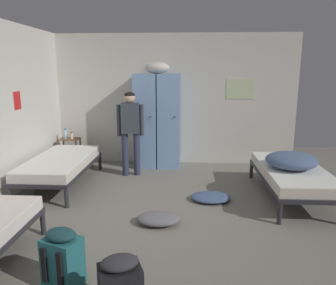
# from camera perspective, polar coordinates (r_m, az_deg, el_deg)

# --- Properties ---
(ground_plane) EXTENTS (8.37, 8.37, 0.00)m
(ground_plane) POSITION_cam_1_polar(r_m,az_deg,el_deg) (4.51, -0.19, -12.61)
(ground_plane) COLOR slate
(room_backdrop) EXTENTS (4.94, 5.29, 2.64)m
(room_backdrop) POSITION_cam_1_polar(r_m,az_deg,el_deg) (5.60, -12.38, 6.11)
(room_backdrop) COLOR beige
(room_backdrop) RESTS_ON ground_plane
(locker_bank) EXTENTS (0.90, 0.55, 2.07)m
(locker_bank) POSITION_cam_1_polar(r_m,az_deg,el_deg) (6.51, -1.85, 4.14)
(locker_bank) COLOR #7A9ECC
(locker_bank) RESTS_ON ground_plane
(shelf_unit) EXTENTS (0.38, 0.30, 0.57)m
(shelf_unit) POSITION_cam_1_polar(r_m,az_deg,el_deg) (6.93, -16.74, -1.13)
(shelf_unit) COLOR brown
(shelf_unit) RESTS_ON ground_plane
(bed_right) EXTENTS (0.90, 1.90, 0.49)m
(bed_right) POSITION_cam_1_polar(r_m,az_deg,el_deg) (5.31, 20.83, -5.12)
(bed_right) COLOR #28282D
(bed_right) RESTS_ON ground_plane
(bed_left_rear) EXTENTS (0.90, 1.90, 0.49)m
(bed_left_rear) POSITION_cam_1_polar(r_m,az_deg,el_deg) (5.79, -18.24, -3.50)
(bed_left_rear) COLOR #28282D
(bed_left_rear) RESTS_ON ground_plane
(bedding_heap) EXTENTS (0.75, 0.70, 0.24)m
(bedding_heap) POSITION_cam_1_polar(r_m,az_deg,el_deg) (5.17, 20.74, -2.93)
(bedding_heap) COLOR slate
(bedding_heap) RESTS_ON bed_right
(person_traveler) EXTENTS (0.48, 0.24, 1.54)m
(person_traveler) POSITION_cam_1_polar(r_m,az_deg,el_deg) (5.96, -6.58, 2.89)
(person_traveler) COLOR #2D334C
(person_traveler) RESTS_ON ground_plane
(water_bottle) EXTENTS (0.07, 0.07, 0.20)m
(water_bottle) POSITION_cam_1_polar(r_m,az_deg,el_deg) (6.91, -17.47, 1.45)
(water_bottle) COLOR #B2DBEA
(water_bottle) RESTS_ON shelf_unit
(lotion_bottle) EXTENTS (0.05, 0.05, 0.14)m
(lotion_bottle) POSITION_cam_1_polar(r_m,az_deg,el_deg) (6.81, -16.45, 1.13)
(lotion_bottle) COLOR beige
(lotion_bottle) RESTS_ON shelf_unit
(backpack_teal) EXTENTS (0.39, 0.40, 0.55)m
(backpack_teal) POSITION_cam_1_polar(r_m,az_deg,el_deg) (3.25, -17.78, -18.73)
(backpack_teal) COLOR #23666B
(backpack_teal) RESTS_ON ground_plane
(clothes_pile_grey) EXTENTS (0.54, 0.39, 0.13)m
(clothes_pile_grey) POSITION_cam_1_polar(r_m,az_deg,el_deg) (4.26, -1.71, -13.15)
(clothes_pile_grey) COLOR slate
(clothes_pile_grey) RESTS_ON ground_plane
(clothes_pile_denim) EXTENTS (0.59, 0.46, 0.10)m
(clothes_pile_denim) POSITION_cam_1_polar(r_m,az_deg,el_deg) (5.01, 7.45, -9.44)
(clothes_pile_denim) COLOR #42567A
(clothes_pile_denim) RESTS_ON ground_plane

